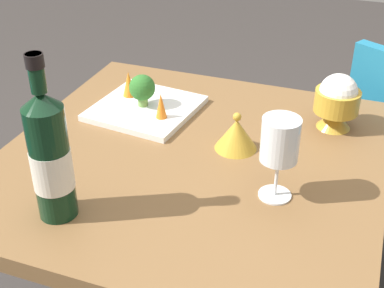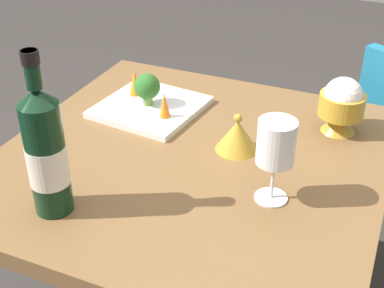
# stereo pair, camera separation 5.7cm
# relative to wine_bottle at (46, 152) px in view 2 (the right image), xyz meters

# --- Properties ---
(dining_table) EXTENTS (0.86, 0.86, 0.73)m
(dining_table) POSITION_rel_wine_bottle_xyz_m (0.17, 0.29, -0.22)
(dining_table) COLOR brown
(dining_table) RESTS_ON ground_plane
(wine_bottle) EXTENTS (0.08, 0.08, 0.33)m
(wine_bottle) POSITION_rel_wine_bottle_xyz_m (0.00, 0.00, 0.00)
(wine_bottle) COLOR black
(wine_bottle) RESTS_ON dining_table
(wine_glass) EXTENTS (0.08, 0.08, 0.18)m
(wine_glass) POSITION_rel_wine_bottle_xyz_m (0.38, 0.20, -0.00)
(wine_glass) COLOR white
(wine_glass) RESTS_ON dining_table
(rice_bowl) EXTENTS (0.11, 0.11, 0.14)m
(rice_bowl) POSITION_rel_wine_bottle_xyz_m (0.46, 0.53, -0.06)
(rice_bowl) COLOR gold
(rice_bowl) RESTS_ON dining_table
(rice_bowl_lid) EXTENTS (0.10, 0.10, 0.09)m
(rice_bowl_lid) POSITION_rel_wine_bottle_xyz_m (0.26, 0.35, -0.09)
(rice_bowl_lid) COLOR gold
(rice_bowl_lid) RESTS_ON dining_table
(serving_plate) EXTENTS (0.28, 0.28, 0.02)m
(serving_plate) POSITION_rel_wine_bottle_xyz_m (-0.02, 0.45, -0.12)
(serving_plate) COLOR white
(serving_plate) RESTS_ON dining_table
(broccoli_floret) EXTENTS (0.07, 0.07, 0.09)m
(broccoli_floret) POSITION_rel_wine_bottle_xyz_m (-0.02, 0.45, -0.07)
(broccoli_floret) COLOR #729E4C
(broccoli_floret) RESTS_ON serving_plate
(carrot_garnish_left) EXTENTS (0.04, 0.04, 0.07)m
(carrot_garnish_left) POSITION_rel_wine_bottle_xyz_m (-0.08, 0.49, -0.08)
(carrot_garnish_left) COLOR orange
(carrot_garnish_left) RESTS_ON serving_plate
(carrot_garnish_right) EXTENTS (0.03, 0.03, 0.07)m
(carrot_garnish_right) POSITION_rel_wine_bottle_xyz_m (0.05, 0.40, -0.08)
(carrot_garnish_right) COLOR orange
(carrot_garnish_right) RESTS_ON serving_plate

